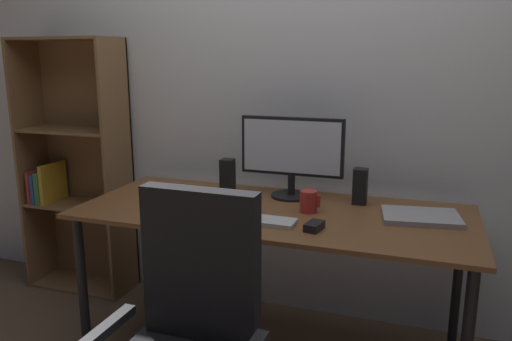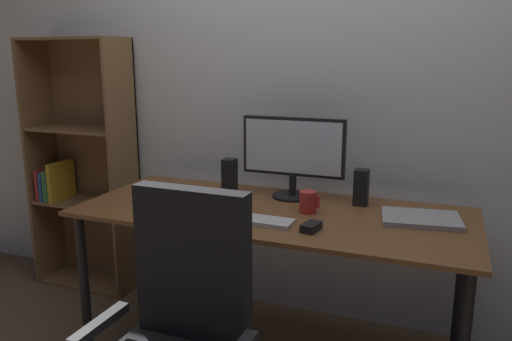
% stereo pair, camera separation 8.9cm
% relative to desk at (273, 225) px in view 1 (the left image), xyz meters
% --- Properties ---
extents(back_wall, '(6.40, 0.10, 2.60)m').
position_rel_desk_xyz_m(back_wall, '(0.00, 0.55, 0.63)').
color(back_wall, silver).
rests_on(back_wall, ground).
extents(desk, '(1.78, 0.75, 0.74)m').
position_rel_desk_xyz_m(desk, '(0.00, 0.00, 0.00)').
color(desk, brown).
rests_on(desk, ground).
extents(monitor, '(0.51, 0.20, 0.40)m').
position_rel_desk_xyz_m(monitor, '(0.02, 0.24, 0.30)').
color(monitor, black).
rests_on(monitor, desk).
extents(keyboard, '(0.29, 0.12, 0.02)m').
position_rel_desk_xyz_m(keyboard, '(0.01, -0.19, 0.08)').
color(keyboard, '#B7BABC').
rests_on(keyboard, desk).
extents(mouse, '(0.07, 0.11, 0.03)m').
position_rel_desk_xyz_m(mouse, '(0.24, -0.20, 0.09)').
color(mouse, black).
rests_on(mouse, desk).
extents(coffee_mug, '(0.09, 0.08, 0.10)m').
position_rel_desk_xyz_m(coffee_mug, '(0.16, 0.02, 0.12)').
color(coffee_mug, '#B72D28').
rests_on(coffee_mug, desk).
extents(laptop, '(0.35, 0.27, 0.02)m').
position_rel_desk_xyz_m(laptop, '(0.64, 0.08, 0.08)').
color(laptop, '#99999E').
rests_on(laptop, desk).
extents(speaker_left, '(0.06, 0.07, 0.17)m').
position_rel_desk_xyz_m(speaker_left, '(-0.31, 0.23, 0.16)').
color(speaker_left, black).
rests_on(speaker_left, desk).
extents(speaker_right, '(0.06, 0.07, 0.17)m').
position_rel_desk_xyz_m(speaker_right, '(0.36, 0.23, 0.16)').
color(speaker_right, black).
rests_on(speaker_right, desk).
extents(bookshelf, '(0.64, 0.28, 1.53)m').
position_rel_desk_xyz_m(bookshelf, '(-1.38, 0.37, 0.08)').
color(bookshelf, brown).
rests_on(bookshelf, ground).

